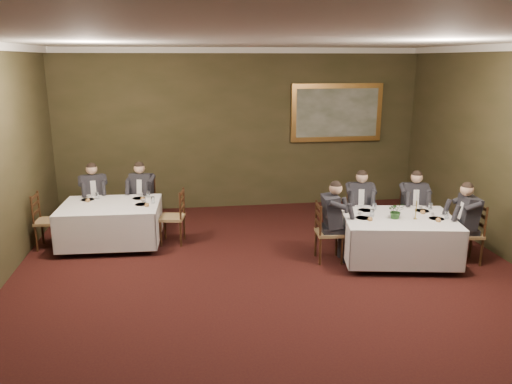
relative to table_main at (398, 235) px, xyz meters
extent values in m
plane|color=black|center=(-2.17, -1.39, -0.45)|extent=(10.00, 10.00, 0.00)
cube|color=silver|center=(-2.17, -1.39, 3.05)|extent=(8.00, 10.00, 0.10)
cube|color=#333119|center=(-2.17, 3.61, 1.30)|extent=(8.00, 0.10, 3.50)
cube|color=white|center=(-2.17, 3.56, 2.99)|extent=(8.00, 0.10, 0.12)
cube|color=black|center=(0.00, 0.00, 0.28)|extent=(1.92, 1.57, 0.04)
cube|color=white|center=(0.00, 0.00, 0.31)|extent=(1.98, 1.64, 0.02)
cube|color=white|center=(0.00, 0.00, -0.02)|extent=(2.01, 1.66, 0.65)
cube|color=black|center=(-4.77, 1.46, 0.28)|extent=(1.70, 1.31, 0.04)
cube|color=white|center=(-4.77, 1.46, 0.31)|extent=(1.76, 1.37, 0.02)
cube|color=white|center=(-4.77, 1.46, -0.02)|extent=(1.79, 1.39, 0.65)
cube|color=olive|center=(-0.31, 0.98, 0.04)|extent=(0.51, 0.50, 0.05)
cube|color=black|center=(-0.28, 1.17, 0.28)|extent=(0.38, 0.10, 0.54)
cube|color=black|center=(-0.31, 0.98, 0.41)|extent=(0.47, 0.38, 0.55)
sphere|color=tan|center=(-0.31, 0.98, 0.79)|extent=(0.25, 0.25, 0.21)
cube|color=olive|center=(0.64, 0.81, 0.04)|extent=(0.51, 0.50, 0.05)
cube|color=black|center=(0.67, 1.00, 0.28)|extent=(0.38, 0.10, 0.54)
cube|color=black|center=(0.64, 0.81, 0.41)|extent=(0.47, 0.39, 0.55)
sphere|color=tan|center=(0.64, 0.81, 0.79)|extent=(0.25, 0.25, 0.21)
cube|color=olive|center=(-1.11, 0.20, 0.04)|extent=(0.45, 0.47, 0.05)
cube|color=black|center=(-1.30, 0.21, 0.28)|extent=(0.06, 0.38, 0.54)
cube|color=black|center=(-1.11, 0.20, 0.41)|extent=(0.34, 0.44, 0.55)
sphere|color=tan|center=(-1.11, 0.20, 0.79)|extent=(0.22, 0.22, 0.21)
cube|color=olive|center=(1.11, -0.20, 0.04)|extent=(0.47, 0.48, 0.05)
cube|color=black|center=(1.30, -0.22, 0.28)|extent=(0.07, 0.38, 0.54)
cube|color=black|center=(1.11, -0.20, 0.41)|extent=(0.36, 0.45, 0.55)
sphere|color=tan|center=(1.11, -0.20, 0.79)|extent=(0.23, 0.23, 0.21)
cube|color=olive|center=(-5.19, 2.35, 0.04)|extent=(0.51, 0.50, 0.05)
cube|color=black|center=(-5.23, 2.54, 0.28)|extent=(0.38, 0.10, 0.54)
cube|color=black|center=(-5.19, 2.35, 0.41)|extent=(0.47, 0.39, 0.55)
sphere|color=tan|center=(-5.19, 2.35, 0.79)|extent=(0.25, 0.25, 0.21)
cube|color=olive|center=(-4.26, 2.31, 0.04)|extent=(0.54, 0.52, 0.05)
cube|color=black|center=(-4.21, 2.49, 0.28)|extent=(0.37, 0.13, 0.54)
cube|color=black|center=(-4.26, 2.31, 0.41)|extent=(0.49, 0.41, 0.55)
sphere|color=tan|center=(-4.26, 2.31, 0.79)|extent=(0.26, 0.26, 0.21)
cube|color=olive|center=(-3.68, 1.41, 0.04)|extent=(0.49, 0.51, 0.05)
cube|color=black|center=(-3.50, 1.38, 0.28)|extent=(0.10, 0.38, 0.54)
cube|color=olive|center=(-5.85, 1.51, 0.04)|extent=(0.43, 0.45, 0.05)
cube|color=black|center=(-6.04, 1.51, 0.28)|extent=(0.04, 0.38, 0.54)
imported|color=#2D5926|center=(-0.08, -0.05, 0.46)|extent=(0.29, 0.26, 0.28)
cylinder|color=#A58A32|center=(0.22, -0.13, 0.32)|extent=(0.07, 0.07, 0.02)
cylinder|color=#A58A32|center=(0.22, -0.13, 0.48)|extent=(0.02, 0.02, 0.30)
cylinder|color=white|center=(0.22, -0.13, 0.70)|extent=(0.02, 0.02, 0.13)
cylinder|color=white|center=(-0.41, 0.45, 0.32)|extent=(0.25, 0.25, 0.01)
cylinder|color=white|center=(-0.41, 0.60, 0.35)|extent=(0.08, 0.08, 0.05)
cylinder|color=white|center=(-0.24, 0.45, 0.39)|extent=(0.06, 0.06, 0.14)
cylinder|color=white|center=(-5.21, 1.84, 0.32)|extent=(0.25, 0.25, 0.01)
cylinder|color=white|center=(-5.21, 1.99, 0.35)|extent=(0.08, 0.08, 0.05)
cylinder|color=white|center=(-5.04, 1.84, 0.39)|extent=(0.06, 0.06, 0.14)
cube|color=#C59048|center=(0.00, 3.55, 1.65)|extent=(2.08, 0.08, 1.29)
cube|color=#4B5236|center=(0.00, 3.51, 1.65)|extent=(1.86, 0.01, 1.07)
camera|label=1|loc=(-3.44, -7.32, 2.80)|focal=35.00mm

